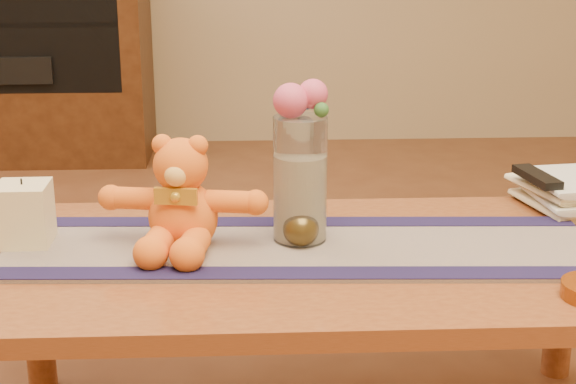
{
  "coord_description": "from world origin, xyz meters",
  "views": [
    {
      "loc": [
        -0.13,
        -1.61,
        1.09
      ],
      "look_at": [
        -0.05,
        0.0,
        0.58
      ],
      "focal_mm": 53.62,
      "sensor_mm": 36.0,
      "label": 1
    }
  ],
  "objects_px": {
    "glass_vase": "(300,179)",
    "bronze_ball": "(301,229)",
    "book_bottom": "(532,206)",
    "tv_remote": "(537,177)",
    "teddy_bear": "(182,194)",
    "pillar_candle": "(24,214)"
  },
  "relations": [
    {
      "from": "glass_vase",
      "to": "bronze_ball",
      "type": "xyz_separation_m",
      "value": [
        -0.0,
        -0.04,
        -0.09
      ]
    },
    {
      "from": "bronze_ball",
      "to": "book_bottom",
      "type": "relative_size",
      "value": 0.31
    },
    {
      "from": "tv_remote",
      "to": "bronze_ball",
      "type": "bearing_deg",
      "value": -169.35
    },
    {
      "from": "book_bottom",
      "to": "teddy_bear",
      "type": "bearing_deg",
      "value": -178.66
    },
    {
      "from": "bronze_ball",
      "to": "pillar_candle",
      "type": "bearing_deg",
      "value": 175.48
    },
    {
      "from": "tv_remote",
      "to": "pillar_candle",
      "type": "bearing_deg",
      "value": 178.32
    },
    {
      "from": "pillar_candle",
      "to": "book_bottom",
      "type": "xyz_separation_m",
      "value": [
        1.11,
        0.17,
        -0.06
      ]
    },
    {
      "from": "tv_remote",
      "to": "teddy_bear",
      "type": "bearing_deg",
      "value": -176.36
    },
    {
      "from": "glass_vase",
      "to": "book_bottom",
      "type": "relative_size",
      "value": 1.17
    },
    {
      "from": "teddy_bear",
      "to": "tv_remote",
      "type": "distance_m",
      "value": 0.81
    },
    {
      "from": "glass_vase",
      "to": "book_bottom",
      "type": "bearing_deg",
      "value": 18.35
    },
    {
      "from": "glass_vase",
      "to": "book_bottom",
      "type": "height_order",
      "value": "glass_vase"
    },
    {
      "from": "bronze_ball",
      "to": "book_bottom",
      "type": "bearing_deg",
      "value": 21.65
    },
    {
      "from": "glass_vase",
      "to": "bronze_ball",
      "type": "bearing_deg",
      "value": -90.48
    },
    {
      "from": "teddy_bear",
      "to": "bronze_ball",
      "type": "bearing_deg",
      "value": 5.33
    },
    {
      "from": "book_bottom",
      "to": "tv_remote",
      "type": "distance_m",
      "value": 0.08
    },
    {
      "from": "pillar_candle",
      "to": "glass_vase",
      "type": "height_order",
      "value": "glass_vase"
    },
    {
      "from": "teddy_bear",
      "to": "book_bottom",
      "type": "relative_size",
      "value": 1.44
    },
    {
      "from": "teddy_bear",
      "to": "glass_vase",
      "type": "xyz_separation_m",
      "value": [
        0.24,
        0.02,
        0.02
      ]
    },
    {
      "from": "glass_vase",
      "to": "book_bottom",
      "type": "distance_m",
      "value": 0.59
    },
    {
      "from": "pillar_candle",
      "to": "glass_vase",
      "type": "xyz_separation_m",
      "value": [
        0.56,
        -0.01,
        0.07
      ]
    },
    {
      "from": "teddy_bear",
      "to": "bronze_ball",
      "type": "xyz_separation_m",
      "value": [
        0.24,
        -0.02,
        -0.07
      ]
    }
  ]
}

